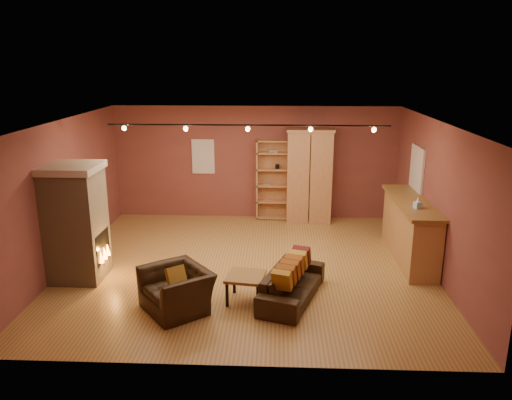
{
  "coord_description": "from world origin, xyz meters",
  "views": [
    {
      "loc": [
        0.56,
        -8.94,
        3.87
      ],
      "look_at": [
        0.15,
        0.2,
        1.29
      ],
      "focal_mm": 35.0,
      "sensor_mm": 36.0,
      "label": 1
    }
  ],
  "objects_px": {
    "fireplace": "(76,222)",
    "armoire": "(309,175)",
    "coffee_table": "(246,279)",
    "bookcase": "(273,179)",
    "loveseat": "(292,278)",
    "armchair": "(176,283)",
    "bar_counter": "(410,230)"
  },
  "relations": [
    {
      "from": "bookcase",
      "to": "bar_counter",
      "type": "bearing_deg",
      "value": -43.22
    },
    {
      "from": "bookcase",
      "to": "armchair",
      "type": "height_order",
      "value": "bookcase"
    },
    {
      "from": "loveseat",
      "to": "coffee_table",
      "type": "relative_size",
      "value": 2.68
    },
    {
      "from": "bar_counter",
      "to": "loveseat",
      "type": "height_order",
      "value": "bar_counter"
    },
    {
      "from": "bar_counter",
      "to": "loveseat",
      "type": "xyz_separation_m",
      "value": [
        -2.38,
        -1.84,
        -0.25
      ]
    },
    {
      "from": "fireplace",
      "to": "bookcase",
      "type": "distance_m",
      "value": 5.11
    },
    {
      "from": "coffee_table",
      "to": "bookcase",
      "type": "bearing_deg",
      "value": 85.09
    },
    {
      "from": "loveseat",
      "to": "bookcase",
      "type": "bearing_deg",
      "value": 23.53
    },
    {
      "from": "bookcase",
      "to": "coffee_table",
      "type": "height_order",
      "value": "bookcase"
    },
    {
      "from": "bar_counter",
      "to": "coffee_table",
      "type": "bearing_deg",
      "value": -148.21
    },
    {
      "from": "bar_counter",
      "to": "loveseat",
      "type": "relative_size",
      "value": 1.39
    },
    {
      "from": "fireplace",
      "to": "coffee_table",
      "type": "distance_m",
      "value": 3.26
    },
    {
      "from": "bookcase",
      "to": "loveseat",
      "type": "xyz_separation_m",
      "value": [
        0.38,
        -4.43,
        -0.65
      ]
    },
    {
      "from": "loveseat",
      "to": "coffee_table",
      "type": "xyz_separation_m",
      "value": [
        -0.77,
        -0.11,
        0.02
      ]
    },
    {
      "from": "armoire",
      "to": "coffee_table",
      "type": "bearing_deg",
      "value": -106.29
    },
    {
      "from": "fireplace",
      "to": "armoire",
      "type": "distance_m",
      "value": 5.63
    },
    {
      "from": "bookcase",
      "to": "fireplace",
      "type": "bearing_deg",
      "value": -132.92
    },
    {
      "from": "armoire",
      "to": "coffee_table",
      "type": "distance_m",
      "value": 4.61
    },
    {
      "from": "bookcase",
      "to": "bar_counter",
      "type": "distance_m",
      "value": 3.81
    },
    {
      "from": "coffee_table",
      "to": "armchair",
      "type": "bearing_deg",
      "value": -161.68
    },
    {
      "from": "armoire",
      "to": "armchair",
      "type": "relative_size",
      "value": 1.84
    },
    {
      "from": "bar_counter",
      "to": "coffee_table",
      "type": "xyz_separation_m",
      "value": [
        -3.15,
        -1.95,
        -0.23
      ]
    },
    {
      "from": "loveseat",
      "to": "bar_counter",
      "type": "bearing_deg",
      "value": -33.67
    },
    {
      "from": "armoire",
      "to": "fireplace",
      "type": "bearing_deg",
      "value": -140.82
    },
    {
      "from": "bar_counter",
      "to": "loveseat",
      "type": "bearing_deg",
      "value": -142.3
    },
    {
      "from": "fireplace",
      "to": "armchair",
      "type": "distance_m",
      "value": 2.4
    },
    {
      "from": "bar_counter",
      "to": "loveseat",
      "type": "distance_m",
      "value": 3.02
    },
    {
      "from": "bar_counter",
      "to": "coffee_table",
      "type": "distance_m",
      "value": 3.71
    },
    {
      "from": "fireplace",
      "to": "armoire",
      "type": "xyz_separation_m",
      "value": [
        4.37,
        3.56,
        0.09
      ]
    },
    {
      "from": "bookcase",
      "to": "bar_counter",
      "type": "height_order",
      "value": "bookcase"
    },
    {
      "from": "armchair",
      "to": "coffee_table",
      "type": "distance_m",
      "value": 1.13
    },
    {
      "from": "bookcase",
      "to": "loveseat",
      "type": "height_order",
      "value": "bookcase"
    }
  ]
}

